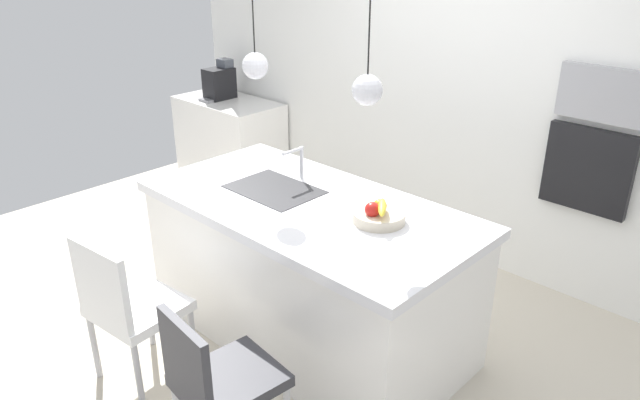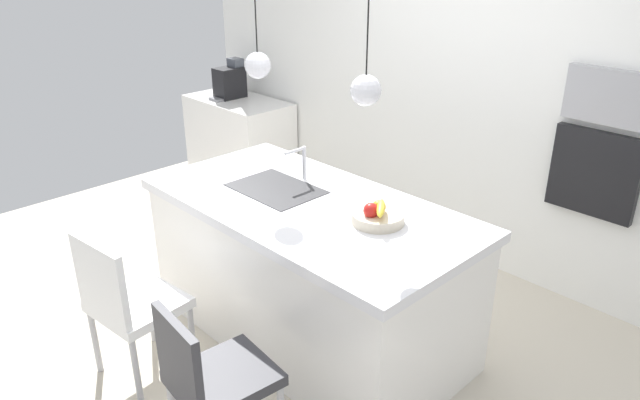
# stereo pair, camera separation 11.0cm
# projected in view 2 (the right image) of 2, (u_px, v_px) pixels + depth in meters

# --- Properties ---
(floor) EXTENTS (6.60, 6.60, 0.00)m
(floor) POSITION_uv_depth(u_px,v_px,m) (309.00, 332.00, 3.88)
(floor) COLOR beige
(floor) RESTS_ON ground
(back_wall) EXTENTS (6.00, 0.10, 2.60)m
(back_wall) POSITION_uv_depth(u_px,v_px,m) (471.00, 93.00, 4.39)
(back_wall) COLOR white
(back_wall) RESTS_ON ground
(kitchen_island) EXTENTS (2.05, 1.05, 0.93)m
(kitchen_island) POSITION_uv_depth(u_px,v_px,m) (309.00, 270.00, 3.69)
(kitchen_island) COLOR white
(kitchen_island) RESTS_ON ground
(sink_basin) EXTENTS (0.56, 0.40, 0.02)m
(sink_basin) POSITION_uv_depth(u_px,v_px,m) (276.00, 189.00, 3.69)
(sink_basin) COLOR #2D2D30
(sink_basin) RESTS_ON kitchen_island
(faucet) EXTENTS (0.02, 0.17, 0.22)m
(faucet) POSITION_uv_depth(u_px,v_px,m) (301.00, 159.00, 3.77)
(faucet) COLOR silver
(faucet) RESTS_ON kitchen_island
(fruit_bowl) EXTENTS (0.29, 0.29, 0.14)m
(fruit_bowl) POSITION_uv_depth(u_px,v_px,m) (377.00, 216.00, 3.24)
(fruit_bowl) COLOR beige
(fruit_bowl) RESTS_ON kitchen_island
(side_counter) EXTENTS (1.10, 0.60, 0.87)m
(side_counter) POSITION_uv_depth(u_px,v_px,m) (240.00, 141.00, 6.09)
(side_counter) COLOR white
(side_counter) RESTS_ON ground
(coffee_machine) EXTENTS (0.20, 0.35, 0.38)m
(coffee_machine) POSITION_uv_depth(u_px,v_px,m) (230.00, 82.00, 5.92)
(coffee_machine) COLOR black
(coffee_machine) RESTS_ON side_counter
(microwave) EXTENTS (0.54, 0.08, 0.34)m
(microwave) POSITION_uv_depth(u_px,v_px,m) (610.00, 97.00, 3.62)
(microwave) COLOR #9E9EA3
(microwave) RESTS_ON back_wall
(oven) EXTENTS (0.56, 0.08, 0.56)m
(oven) POSITION_uv_depth(u_px,v_px,m) (595.00, 173.00, 3.82)
(oven) COLOR black
(oven) RESTS_ON back_wall
(chair_near) EXTENTS (0.51, 0.49, 0.93)m
(chair_near) POSITION_uv_depth(u_px,v_px,m) (127.00, 300.00, 3.29)
(chair_near) COLOR white
(chair_near) RESTS_ON ground
(chair_middle) EXTENTS (0.45, 0.51, 0.86)m
(chair_middle) POSITION_uv_depth(u_px,v_px,m) (211.00, 376.00, 2.79)
(chair_middle) COLOR #333338
(chair_middle) RESTS_ON ground
(pendant_light_left) EXTENTS (0.16, 0.16, 0.76)m
(pendant_light_left) POSITION_uv_depth(u_px,v_px,m) (258.00, 65.00, 3.47)
(pendant_light_left) COLOR silver
(pendant_light_right) EXTENTS (0.16, 0.16, 0.76)m
(pendant_light_right) POSITION_uv_depth(u_px,v_px,m) (366.00, 90.00, 2.91)
(pendant_light_right) COLOR silver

